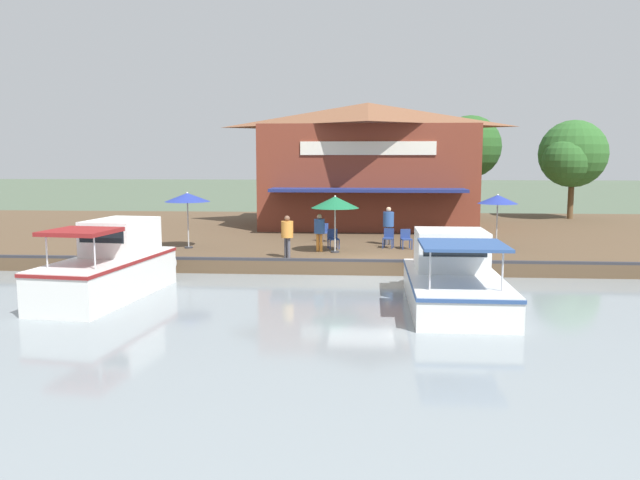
{
  "coord_description": "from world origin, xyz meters",
  "views": [
    {
      "loc": [
        23.37,
        0.09,
        4.5
      ],
      "look_at": [
        -1.0,
        -1.66,
        1.3
      ],
      "focal_mm": 35.0,
      "sensor_mm": 36.0,
      "label": 1
    }
  ],
  "objects": [
    {
      "name": "quay_edge_fender",
      "position": [
        -0.1,
        0.0,
        0.65
      ],
      "size": [
        0.2,
        50.4,
        0.1
      ],
      "primitive_type": "cube",
      "color": "#2D2D33",
      "rests_on": "quay_deck"
    },
    {
      "name": "patio_umbrella_near_quay_edge",
      "position": [
        -4.17,
        5.86,
        2.73
      ],
      "size": [
        1.73,
        1.73,
        2.37
      ],
      "color": "#B7B7B7",
      "rests_on": "quay_deck"
    },
    {
      "name": "patio_umbrella_back_row",
      "position": [
        -3.2,
        -7.6,
        2.82
      ],
      "size": [
        1.96,
        1.96,
        2.46
      ],
      "color": "#B7B7B7",
      "rests_on": "quay_deck"
    },
    {
      "name": "tree_upstream_bank",
      "position": [
        -18.0,
        13.3,
        4.69
      ],
      "size": [
        4.54,
        4.32,
        6.37
      ],
      "color": "brown",
      "rests_on": "quay_deck"
    },
    {
      "name": "person_mid_patio",
      "position": [
        -4.87,
        1.17,
        1.69
      ],
      "size": [
        0.49,
        0.49,
        1.73
      ],
      "color": "#4C4C56",
      "rests_on": "quay_deck"
    },
    {
      "name": "motorboat_mid_row",
      "position": [
        3.75,
        -7.99,
        0.99
      ],
      "size": [
        6.92,
        2.91,
        2.43
      ],
      "color": "white",
      "rests_on": "river_water"
    },
    {
      "name": "quay_deck",
      "position": [
        -11.0,
        0.0,
        0.3
      ],
      "size": [
        22.0,
        56.0,
        0.6
      ],
      "primitive_type": "cube",
      "color": "brown",
      "rests_on": "ground"
    },
    {
      "name": "cafe_chair_under_first_umbrella",
      "position": [
        -5.84,
        -1.79,
        1.08
      ],
      "size": [
        0.57,
        0.57,
        0.85
      ],
      "color": "navy",
      "rests_on": "quay_deck"
    },
    {
      "name": "patio_umbrella_far_corner",
      "position": [
        -2.38,
        -1.14,
        2.7
      ],
      "size": [
        1.99,
        1.99,
        2.39
      ],
      "color": "#B7B7B7",
      "rests_on": "quay_deck"
    },
    {
      "name": "cafe_chair_facing_river",
      "position": [
        -3.91,
        1.15,
        1.08
      ],
      "size": [
        0.52,
        0.52,
        0.85
      ],
      "color": "navy",
      "rests_on": "quay_deck"
    },
    {
      "name": "motorboat_far_downstream",
      "position": [
        3.96,
        2.82,
        0.81
      ],
      "size": [
        7.33,
        2.81,
        2.18
      ],
      "color": "white",
      "rests_on": "river_water"
    },
    {
      "name": "person_at_quay_edge",
      "position": [
        -2.61,
        -1.8,
        1.58
      ],
      "size": [
        0.45,
        0.45,
        1.59
      ],
      "color": "orange",
      "rests_on": "quay_deck"
    },
    {
      "name": "cafe_chair_far_corner_seat",
      "position": [
        -3.69,
        1.9,
        1.08
      ],
      "size": [
        0.51,
        0.51,
        0.85
      ],
      "color": "navy",
      "rests_on": "quay_deck"
    },
    {
      "name": "cafe_chair_mid_patio",
      "position": [
        -3.5,
        -1.27,
        1.08
      ],
      "size": [
        0.55,
        0.55,
        0.85
      ],
      "color": "navy",
      "rests_on": "quay_deck"
    },
    {
      "name": "tree_behind_restaurant",
      "position": [
        -19.47,
        6.97,
        5.17
      ],
      "size": [
        4.4,
        4.19,
        6.79
      ],
      "color": "brown",
      "rests_on": "quay_deck"
    },
    {
      "name": "waterfront_restaurant",
      "position": [
        -13.57,
        0.23,
        4.21
      ],
      "size": [
        10.31,
        12.34,
        7.12
      ],
      "color": "brown",
      "rests_on": "quay_deck"
    },
    {
      "name": "ground_plane",
      "position": [
        0.0,
        0.0,
        0.0
      ],
      "size": [
        220.0,
        220.0,
        0.0
      ],
      "primitive_type": "plane",
      "color": "#4C5B47"
    },
    {
      "name": "person_near_entrance",
      "position": [
        -0.79,
        -2.94,
        1.65
      ],
      "size": [
        0.48,
        0.48,
        1.68
      ],
      "color": "#4C4C56",
      "rests_on": "quay_deck"
    }
  ]
}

